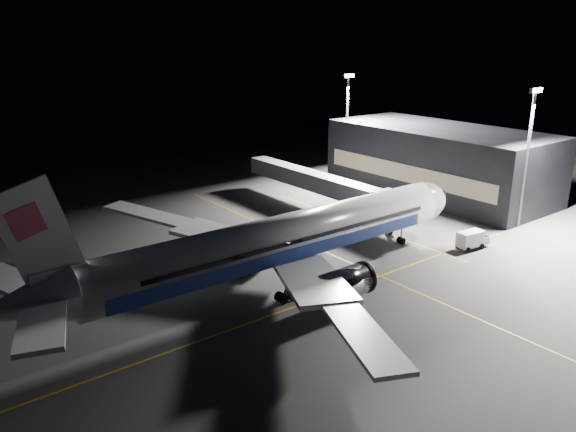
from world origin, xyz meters
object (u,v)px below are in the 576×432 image
(floodlight_mast_north, at_px, (347,117))
(safety_cone_b, at_px, (287,261))
(baggage_tug, at_px, (158,254))
(safety_cone_a, at_px, (208,264))
(safety_cone_c, at_px, (211,263))
(airliner, at_px, (276,242))
(floodlight_mast_south, at_px, (528,146))
(service_truck, at_px, (473,239))
(jet_bridge, at_px, (324,184))

(floodlight_mast_north, relative_size, safety_cone_b, 32.02)
(baggage_tug, xyz_separation_m, safety_cone_a, (3.95, -5.82, -0.55))
(safety_cone_a, height_order, safety_cone_c, safety_cone_c)
(airliner, xyz_separation_m, floodlight_mast_south, (41.08, -6.01, 7.21))
(airliner, distance_m, floodlight_mast_south, 42.13)
(floodlight_mast_north, relative_size, safety_cone_c, 31.11)
(floodlight_mast_south, bearing_deg, service_truck, -175.30)
(floodlight_mast_north, bearing_deg, jet_bridge, -142.26)
(airliner, xyz_separation_m, jet_bridge, (23.08, 18.06, -0.58))
(airliner, xyz_separation_m, safety_cone_c, (-3.39, 9.26, -4.83))
(floodlight_mast_south, bearing_deg, jet_bridge, 126.79)
(service_truck, xyz_separation_m, safety_cone_c, (-31.25, 16.36, -0.98))
(floodlight_mast_north, distance_m, safety_cone_c, 51.37)
(airliner, height_order, service_truck, airliner)
(safety_cone_a, bearing_deg, safety_cone_b, -31.79)
(safety_cone_a, bearing_deg, airliner, -67.15)
(jet_bridge, xyz_separation_m, safety_cone_c, (-26.46, -8.79, -4.25))
(jet_bridge, xyz_separation_m, floodlight_mast_south, (18.00, -24.07, 7.79))
(baggage_tug, xyz_separation_m, safety_cone_b, (12.42, -11.07, -0.54))
(service_truck, bearing_deg, baggage_tug, 155.49)
(floodlight_mast_north, distance_m, safety_cone_b, 47.55)
(jet_bridge, xyz_separation_m, service_truck, (4.79, -25.16, -3.27))
(service_truck, relative_size, baggage_tug, 1.74)
(safety_cone_a, bearing_deg, jet_bridge, 18.08)
(safety_cone_c, bearing_deg, service_truck, -27.64)
(airliner, relative_size, safety_cone_c, 92.40)
(safety_cone_b, bearing_deg, safety_cone_c, 146.53)
(jet_bridge, height_order, baggage_tug, jet_bridge)
(safety_cone_c, bearing_deg, floodlight_mast_north, 27.07)
(safety_cone_c, bearing_deg, safety_cone_a, -178.48)
(floodlight_mast_south, relative_size, safety_cone_b, 32.02)
(floodlight_mast_north, height_order, safety_cone_b, floodlight_mast_north)
(floodlight_mast_south, bearing_deg, safety_cone_c, 161.04)
(airliner, relative_size, safety_cone_a, 99.23)
(floodlight_mast_north, distance_m, baggage_tug, 53.03)
(baggage_tug, xyz_separation_m, safety_cone_c, (4.46, -5.81, -0.53))
(baggage_tug, bearing_deg, safety_cone_a, -45.97)
(airliner, height_order, safety_cone_b, airliner)
(safety_cone_a, relative_size, safety_cone_b, 0.96)
(floodlight_mast_north, distance_m, safety_cone_a, 51.82)
(service_truck, distance_m, safety_cone_b, 25.82)
(floodlight_mast_north, relative_size, baggage_tug, 7.18)
(safety_cone_a, distance_m, safety_cone_c, 0.51)
(floodlight_mast_south, bearing_deg, safety_cone_a, 161.25)
(safety_cone_a, bearing_deg, service_truck, -27.24)
(baggage_tug, bearing_deg, safety_cone_c, -42.61)
(floodlight_mast_north, xyz_separation_m, safety_cone_b, (-36.50, -27.99, -12.05))
(service_truck, height_order, safety_cone_b, service_truck)
(safety_cone_c, bearing_deg, baggage_tug, 127.53)
(safety_cone_b, bearing_deg, service_truck, -25.48)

